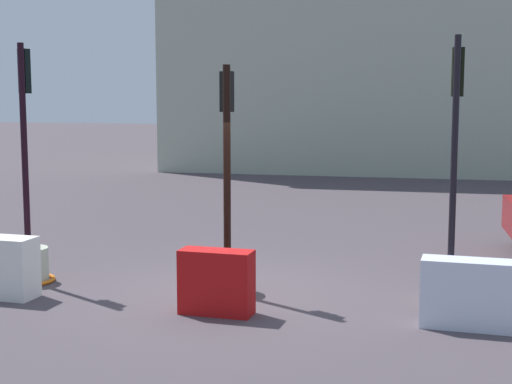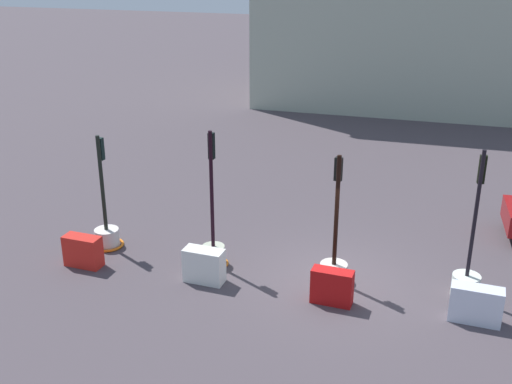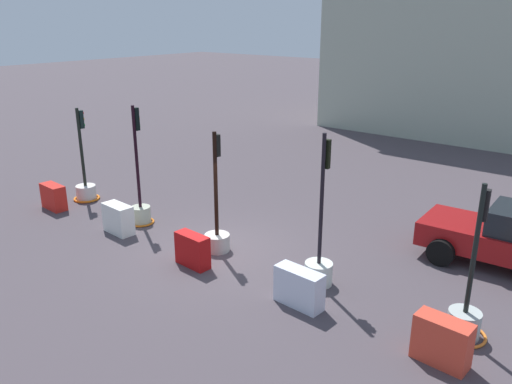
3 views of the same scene
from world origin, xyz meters
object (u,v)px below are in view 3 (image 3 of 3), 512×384
traffic_light_1 (140,205)px  traffic_light_2 (217,230)px  traffic_light_0 (86,186)px  construction_barrier_4 (442,341)px  construction_barrier_1 (118,219)px  construction_barrier_2 (193,250)px  construction_barrier_3 (299,288)px  traffic_light_4 (465,314)px  construction_barrier_0 (54,197)px  traffic_light_3 (319,261)px  car_red_compact (510,237)px

traffic_light_1 → traffic_light_2: 3.18m
traffic_light_0 → construction_barrier_4: (12.93, -1.10, -0.03)m
traffic_light_0 → construction_barrier_1: size_ratio=3.12×
traffic_light_2 → construction_barrier_2: bearing=-82.6°
construction_barrier_3 → construction_barrier_4: 3.17m
construction_barrier_2 → construction_barrier_4: 6.38m
traffic_light_4 → construction_barrier_0: traffic_light_4 is taller
construction_barrier_0 → construction_barrier_1: 3.34m
construction_barrier_1 → construction_barrier_3: construction_barrier_1 is taller
traffic_light_1 → traffic_light_4: size_ratio=1.14×
construction_barrier_3 → construction_barrier_2: bearing=-177.8°
traffic_light_2 → traffic_light_4: size_ratio=1.03×
construction_barrier_0 → construction_barrier_3: construction_barrier_3 is taller
traffic_light_1 → construction_barrier_4: 9.75m
traffic_light_1 → traffic_light_2: (3.18, 0.05, 0.01)m
construction_barrier_3 → traffic_light_1: bearing=172.2°
traffic_light_0 → traffic_light_3: (9.58, 0.01, 0.11)m
construction_barrier_3 → traffic_light_4: bearing=19.1°
traffic_light_3 → construction_barrier_4: traffic_light_3 is taller
traffic_light_2 → traffic_light_3: size_ratio=0.90×
traffic_light_3 → construction_barrier_1: 6.37m
traffic_light_1 → traffic_light_2: size_ratio=1.10×
traffic_light_1 → car_red_compact: (9.61, 4.03, 0.21)m
traffic_light_2 → car_red_compact: (6.43, 3.98, 0.20)m
traffic_light_0 → construction_barrier_2: bearing=-10.5°
construction_barrier_2 → car_red_compact: bearing=38.8°
traffic_light_2 → construction_barrier_4: bearing=-8.3°
traffic_light_0 → construction_barrier_2: size_ratio=3.24×
construction_barrier_2 → traffic_light_2: bearing=97.4°
construction_barrier_4 → construction_barrier_1: bearing=180.0°
traffic_light_2 → construction_barrier_2: 1.10m
construction_barrier_1 → car_red_compact: size_ratio=0.25×
construction_barrier_1 → construction_barrier_2: (3.24, -0.12, -0.01)m
traffic_light_1 → traffic_light_4: traffic_light_1 is taller
construction_barrier_2 → construction_barrier_4: construction_barrier_4 is taller
construction_barrier_0 → construction_barrier_2: 6.58m
traffic_light_2 → car_red_compact: 7.56m
construction_barrier_1 → traffic_light_4: bearing=6.6°
traffic_light_3 → construction_barrier_3: (0.18, -1.10, -0.16)m
traffic_light_3 → construction_barrier_1: traffic_light_3 is taller
traffic_light_3 → traffic_light_4: size_ratio=1.15×
construction_barrier_3 → car_red_compact: bearing=58.0°
traffic_light_3 → car_red_compact: 5.03m
traffic_light_4 → construction_barrier_4: traffic_light_4 is taller
traffic_light_4 → car_red_compact: size_ratio=0.79×
traffic_light_4 → construction_barrier_2: (-6.44, -1.24, -0.07)m
construction_barrier_1 → construction_barrier_3: (6.45, 0.00, -0.01)m
construction_barrier_2 → car_red_compact: (6.29, 5.05, 0.37)m
traffic_light_1 → car_red_compact: 10.42m
traffic_light_2 → construction_barrier_3: 3.49m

